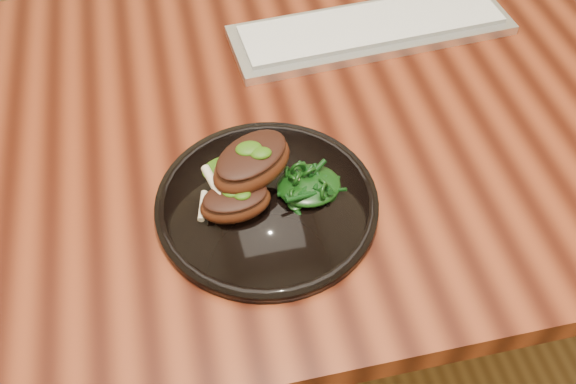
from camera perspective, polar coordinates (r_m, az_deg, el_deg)
The scene contains 7 objects.
desk at distance 1.02m, azimuth 2.88°, elevation 3.72°, with size 1.60×0.80×0.75m.
plate at distance 0.83m, azimuth -1.88°, elevation -1.02°, with size 0.29×0.29×0.02m.
lamb_chop_front at distance 0.80m, azimuth -4.73°, elevation -0.84°, with size 0.10×0.07×0.04m.
lamb_chop_back at distance 0.81m, azimuth -3.28°, elevation 2.64°, with size 0.14×0.13×0.05m.
herb_smear at distance 0.86m, azimuth -5.06°, elevation 2.11°, with size 0.08×0.05×0.00m, color #1A3F06.
greens_heap at distance 0.82m, azimuth 1.87°, elevation 0.84°, with size 0.08×0.08×0.03m.
keyboard at distance 1.11m, azimuth 7.43°, elevation 14.20°, with size 0.48×0.17×0.02m.
Camera 1 is at (-0.20, -0.67, 1.40)m, focal length 40.00 mm.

